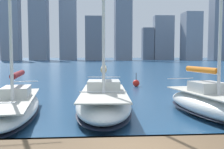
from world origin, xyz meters
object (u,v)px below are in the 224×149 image
Objects in this scene: channel_buoy at (136,83)px; sailboat_maroon at (15,105)px; sailboat_tan at (104,102)px; sailboat_orange at (211,103)px.

sailboat_maroon is at bearing 55.58° from channel_buoy.
sailboat_tan is 13.16m from channel_buoy.
sailboat_orange is 10.26m from sailboat_maroon.
sailboat_maroon is 6.65× the size of channel_buoy.
sailboat_tan is at bearing 178.60° from sailboat_maroon.
sailboat_tan is 7.61× the size of channel_buoy.
channel_buoy is at bearing -82.82° from sailboat_orange.
sailboat_maroon is at bearing -4.97° from sailboat_orange.
sailboat_orange reaches higher than channel_buoy.
sailboat_maroon is at bearing -1.40° from sailboat_tan.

